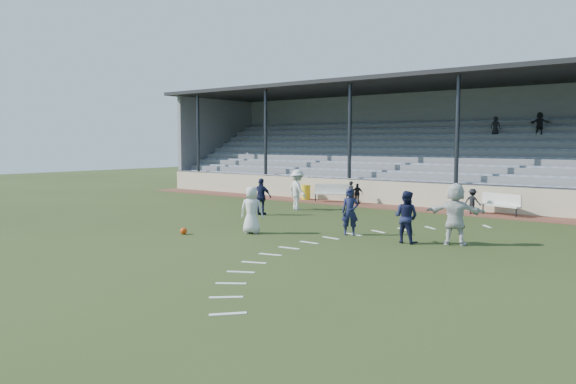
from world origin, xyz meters
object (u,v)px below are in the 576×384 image
object	(u,v)px
bench_left	(332,191)
player_white_lead	(252,210)
football	(184,231)
trash_bin	(306,192)
player_navy_lead	(350,212)
bench_right	(500,202)

from	to	relation	value
bench_left	player_white_lead	bearing A→B (deg)	-95.52
bench_left	football	bearing A→B (deg)	-105.71
trash_bin	football	bearing A→B (deg)	-72.84
player_navy_lead	player_white_lead	bearing A→B (deg)	179.01
bench_right	player_white_lead	world-z (taller)	player_white_lead
player_white_lead	bench_left	bearing A→B (deg)	-97.29
bench_right	player_white_lead	distance (m)	11.69
football	player_navy_lead	distance (m)	5.83
player_navy_lead	bench_left	bearing A→B (deg)	93.37
football	player_white_lead	xyz separation A→B (m)	(1.74, 1.62, 0.72)
player_navy_lead	football	bearing A→B (deg)	-176.83
football	bench_right	bearing A→B (deg)	59.95
bench_left	trash_bin	bearing A→B (deg)	152.46
player_white_lead	football	bearing A→B (deg)	16.43
player_white_lead	player_navy_lead	world-z (taller)	player_white_lead
football	trash_bin	bearing A→B (deg)	107.16
bench_right	trash_bin	world-z (taller)	bench_right
player_white_lead	player_navy_lead	xyz separation A→B (m)	(2.89, 1.86, -0.03)
bench_right	player_navy_lead	bearing A→B (deg)	-86.30
player_white_lead	player_navy_lead	bearing A→B (deg)	-173.76
football	player_navy_lead	size ratio (longest dim) A/B	0.15
football	player_white_lead	bearing A→B (deg)	42.96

